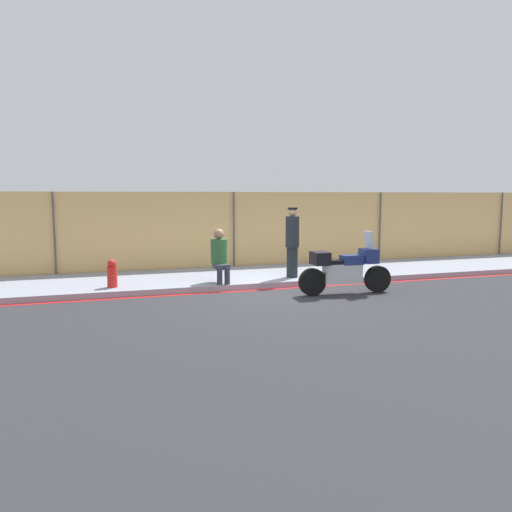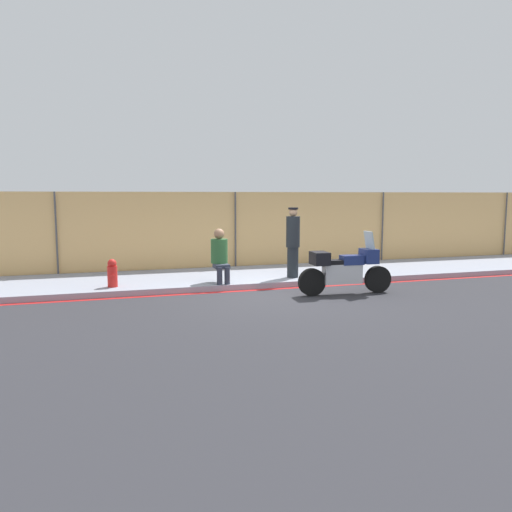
{
  "view_description": "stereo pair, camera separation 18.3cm",
  "coord_description": "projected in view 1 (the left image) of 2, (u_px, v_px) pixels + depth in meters",
  "views": [
    {
      "loc": [
        -4.08,
        -10.7,
        2.33
      ],
      "look_at": [
        -0.3,
        0.91,
        0.84
      ],
      "focal_mm": 35.0,
      "sensor_mm": 36.0,
      "label": 1
    },
    {
      "loc": [
        -3.91,
        -10.75,
        2.33
      ],
      "look_at": [
        -0.3,
        0.91,
        0.84
      ],
      "focal_mm": 35.0,
      "sensor_mm": 36.0,
      "label": 2
    }
  ],
  "objects": [
    {
      "name": "motorcycle",
      "position": [
        345.0,
        269.0,
        11.76
      ],
      "size": [
        2.33,
        0.58,
        1.48
      ],
      "rotation": [
        0.0,
        0.0,
        -0.06
      ],
      "color": "black",
      "rests_on": "ground_plane"
    },
    {
      "name": "fire_hydrant",
      "position": [
        112.0,
        274.0,
        11.85
      ],
      "size": [
        0.23,
        0.29,
        0.67
      ],
      "color": "red",
      "rests_on": "sidewalk"
    },
    {
      "name": "person_seated_on_curb",
      "position": [
        220.0,
        253.0,
        12.5
      ],
      "size": [
        0.42,
        0.71,
        1.35
      ],
      "color": "#2D3342",
      "rests_on": "sidewalk"
    },
    {
      "name": "ground_plane",
      "position": [
        280.0,
        296.0,
        11.63
      ],
      "size": [
        120.0,
        120.0,
        0.0
      ],
      "primitive_type": "plane",
      "color": "#2D2D33"
    },
    {
      "name": "curb_paint_stripe",
      "position": [
        269.0,
        289.0,
        12.41
      ],
      "size": [
        38.1,
        0.18,
        0.01
      ],
      "color": "red",
      "rests_on": "ground_plane"
    },
    {
      "name": "sidewalk",
      "position": [
        249.0,
        276.0,
        13.96
      ],
      "size": [
        38.1,
        3.12,
        0.15
      ],
      "color": "#8E93A3",
      "rests_on": "ground_plane"
    },
    {
      "name": "officer_standing",
      "position": [
        292.0,
        242.0,
        13.23
      ],
      "size": [
        0.36,
        0.36,
        1.86
      ],
      "color": "#1E2328",
      "rests_on": "sidewalk"
    },
    {
      "name": "storefront_fence",
      "position": [
        233.0,
        232.0,
        15.38
      ],
      "size": [
        36.19,
        0.16,
        2.43
      ],
      "color": "#E5B26B",
      "rests_on": "ground_plane"
    }
  ]
}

